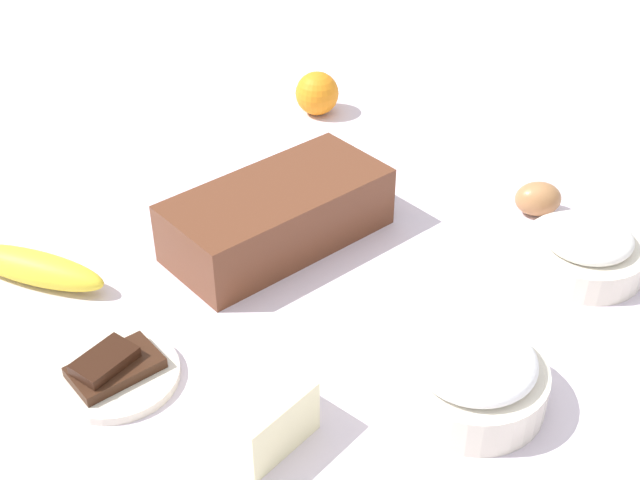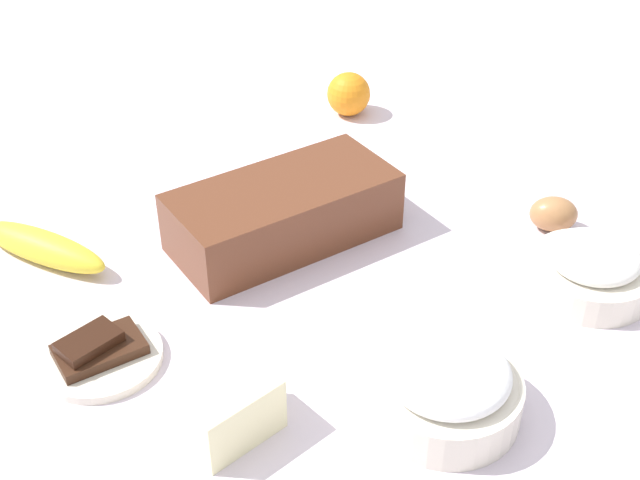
{
  "view_description": "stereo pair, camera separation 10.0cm",
  "coord_description": "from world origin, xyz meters",
  "px_view_note": "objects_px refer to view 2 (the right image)",
  "views": [
    {
      "loc": [
        0.57,
        0.59,
        0.62
      ],
      "look_at": [
        0.0,
        0.0,
        0.04
      ],
      "focal_mm": 47.4,
      "sensor_mm": 36.0,
      "label": 1
    },
    {
      "loc": [
        0.49,
        0.65,
        0.62
      ],
      "look_at": [
        0.0,
        0.0,
        0.04
      ],
      "focal_mm": 47.4,
      "sensor_mm": 36.0,
      "label": 2
    }
  ],
  "objects_px": {
    "flour_bowl": "(591,269)",
    "egg_near_butter": "(554,214)",
    "butter_block": "(229,409)",
    "chocolate_plate": "(99,354)",
    "banana": "(42,247)",
    "sugar_bowl": "(446,387)",
    "orange_fruit": "(349,94)",
    "loaf_pan": "(283,211)"
  },
  "relations": [
    {
      "from": "flour_bowl",
      "to": "egg_near_butter",
      "type": "relative_size",
      "value": 2.35
    },
    {
      "from": "butter_block",
      "to": "chocolate_plate",
      "type": "bearing_deg",
      "value": -70.89
    },
    {
      "from": "flour_bowl",
      "to": "banana",
      "type": "distance_m",
      "value": 0.65
    },
    {
      "from": "sugar_bowl",
      "to": "banana",
      "type": "distance_m",
      "value": 0.52
    },
    {
      "from": "flour_bowl",
      "to": "egg_near_butter",
      "type": "distance_m",
      "value": 0.13
    },
    {
      "from": "banana",
      "to": "flour_bowl",
      "type": "bearing_deg",
      "value": 137.91
    },
    {
      "from": "orange_fruit",
      "to": "flour_bowl",
      "type": "bearing_deg",
      "value": 83.69
    },
    {
      "from": "sugar_bowl",
      "to": "chocolate_plate",
      "type": "distance_m",
      "value": 0.36
    },
    {
      "from": "flour_bowl",
      "to": "egg_near_butter",
      "type": "height_order",
      "value": "flour_bowl"
    },
    {
      "from": "loaf_pan",
      "to": "sugar_bowl",
      "type": "xyz_separation_m",
      "value": [
        0.05,
        0.34,
        -0.01
      ]
    },
    {
      "from": "loaf_pan",
      "to": "banana",
      "type": "distance_m",
      "value": 0.3
    },
    {
      "from": "chocolate_plate",
      "to": "loaf_pan",
      "type": "bearing_deg",
      "value": -166.88
    },
    {
      "from": "egg_near_butter",
      "to": "chocolate_plate",
      "type": "xyz_separation_m",
      "value": [
        0.57,
        -0.12,
        -0.01
      ]
    },
    {
      "from": "sugar_bowl",
      "to": "orange_fruit",
      "type": "bearing_deg",
      "value": -120.39
    },
    {
      "from": "banana",
      "to": "butter_block",
      "type": "xyz_separation_m",
      "value": [
        -0.03,
        0.37,
        0.01
      ]
    },
    {
      "from": "sugar_bowl",
      "to": "orange_fruit",
      "type": "relative_size",
      "value": 2.15
    },
    {
      "from": "egg_near_butter",
      "to": "orange_fruit",
      "type": "bearing_deg",
      "value": -89.21
    },
    {
      "from": "butter_block",
      "to": "egg_near_butter",
      "type": "distance_m",
      "value": 0.52
    },
    {
      "from": "butter_block",
      "to": "banana",
      "type": "bearing_deg",
      "value": -84.71
    },
    {
      "from": "sugar_bowl",
      "to": "egg_near_butter",
      "type": "xyz_separation_m",
      "value": [
        -0.33,
        -0.15,
        -0.01
      ]
    },
    {
      "from": "loaf_pan",
      "to": "flour_bowl",
      "type": "bearing_deg",
      "value": 130.54
    },
    {
      "from": "flour_bowl",
      "to": "chocolate_plate",
      "type": "bearing_deg",
      "value": -24.6
    },
    {
      "from": "flour_bowl",
      "to": "egg_near_butter",
      "type": "xyz_separation_m",
      "value": [
        -0.06,
        -0.11,
        -0.01
      ]
    },
    {
      "from": "chocolate_plate",
      "to": "orange_fruit",
      "type": "bearing_deg",
      "value": -153.05
    },
    {
      "from": "butter_block",
      "to": "chocolate_plate",
      "type": "distance_m",
      "value": 0.18
    },
    {
      "from": "orange_fruit",
      "to": "banana",
      "type": "bearing_deg",
      "value": 8.59
    },
    {
      "from": "loaf_pan",
      "to": "banana",
      "type": "relative_size",
      "value": 1.51
    },
    {
      "from": "orange_fruit",
      "to": "egg_near_butter",
      "type": "distance_m",
      "value": 0.41
    },
    {
      "from": "egg_near_butter",
      "to": "chocolate_plate",
      "type": "height_order",
      "value": "egg_near_butter"
    },
    {
      "from": "loaf_pan",
      "to": "egg_near_butter",
      "type": "relative_size",
      "value": 4.72
    },
    {
      "from": "chocolate_plate",
      "to": "banana",
      "type": "bearing_deg",
      "value": -96.36
    },
    {
      "from": "banana",
      "to": "butter_block",
      "type": "height_order",
      "value": "butter_block"
    },
    {
      "from": "loaf_pan",
      "to": "orange_fruit",
      "type": "bearing_deg",
      "value": -138.37
    },
    {
      "from": "sugar_bowl",
      "to": "egg_near_butter",
      "type": "height_order",
      "value": "sugar_bowl"
    },
    {
      "from": "orange_fruit",
      "to": "butter_block",
      "type": "xyz_separation_m",
      "value": [
        0.51,
        0.45,
        -0.0
      ]
    },
    {
      "from": "egg_near_butter",
      "to": "flour_bowl",
      "type": "bearing_deg",
      "value": 59.63
    },
    {
      "from": "butter_block",
      "to": "chocolate_plate",
      "type": "xyz_separation_m",
      "value": [
        0.06,
        -0.17,
        -0.02
      ]
    },
    {
      "from": "sugar_bowl",
      "to": "butter_block",
      "type": "xyz_separation_m",
      "value": [
        0.18,
        -0.11,
        -0.01
      ]
    },
    {
      "from": "loaf_pan",
      "to": "egg_near_butter",
      "type": "distance_m",
      "value": 0.35
    },
    {
      "from": "flour_bowl",
      "to": "sugar_bowl",
      "type": "distance_m",
      "value": 0.27
    },
    {
      "from": "loaf_pan",
      "to": "banana",
      "type": "height_order",
      "value": "loaf_pan"
    },
    {
      "from": "loaf_pan",
      "to": "egg_near_butter",
      "type": "xyz_separation_m",
      "value": [
        -0.29,
        0.19,
        -0.02
      ]
    }
  ]
}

